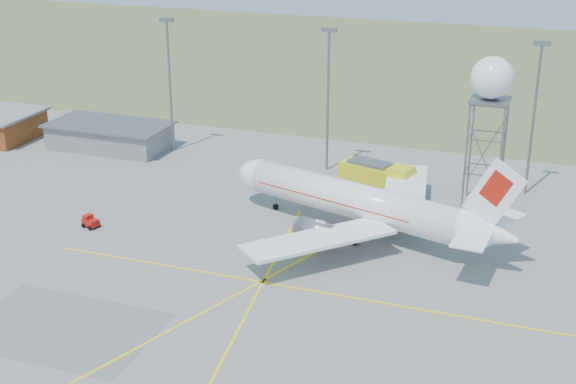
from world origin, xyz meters
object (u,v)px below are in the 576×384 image
(radar_tower, at_px, (488,123))
(baggage_tug, at_px, (91,223))
(fire_truck, at_px, (379,178))
(airliner_main, at_px, (359,203))

(radar_tower, relative_size, baggage_tug, 8.49)
(radar_tower, bearing_deg, fire_truck, -178.10)
(airliner_main, relative_size, radar_tower, 1.93)
(radar_tower, bearing_deg, airliner_main, -130.26)
(fire_truck, distance_m, baggage_tug, 38.13)
(airliner_main, xyz_separation_m, radar_tower, (12.51, 14.77, 6.88))
(fire_truck, bearing_deg, radar_tower, 18.30)
(airliner_main, relative_size, fire_truck, 3.43)
(radar_tower, xyz_separation_m, baggage_tug, (-43.41, -24.21, -10.24))
(airliner_main, bearing_deg, radar_tower, -113.52)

